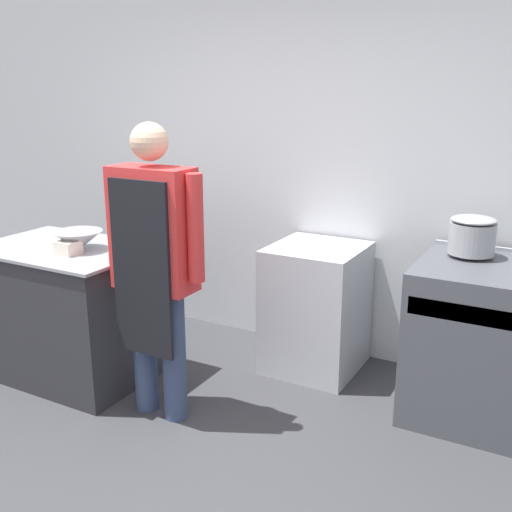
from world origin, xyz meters
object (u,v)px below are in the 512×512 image
Objects in this scene: mixing_bowl at (78,241)px; stock_pot at (472,235)px; person_cook at (154,256)px; fridge_unit at (316,308)px; stove at (496,344)px; plastic_tub at (68,248)px.

stock_pot is (2.26, 0.93, 0.10)m from mixing_bowl.
person_cook is 5.47× the size of mixing_bowl.
person_cook is at bearing -118.74° from fridge_unit.
stock_pot reaches higher than stove.
plastic_tub is at bearing -80.06° from mixing_bowl.
mixing_bowl reaches higher than plastic_tub.
stock_pot is (-0.21, 0.14, 0.60)m from stove.
fridge_unit is at bearing 38.37° from plastic_tub.
stock_pot is (1.54, 1.06, 0.08)m from person_cook.
fridge_unit is 3.27× the size of stock_pot.
fridge_unit is 1.65m from mixing_bowl.
plastic_tub is at bearing -159.98° from stove.
fridge_unit is 1.69m from plastic_tub.
stove is at bearing 20.02° from plastic_tub.
person_cook is at bearing -152.20° from stove.
stove is 2.64m from mixing_bowl.
stock_pot is (0.98, 0.03, 0.63)m from fridge_unit.
stock_pot reaches higher than fridge_unit.
plastic_tub is 0.48× the size of stock_pot.
stove is 7.44× the size of plastic_tub.
fridge_unit is 0.51× the size of person_cook.
plastic_tub is at bearing 177.47° from person_cook.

